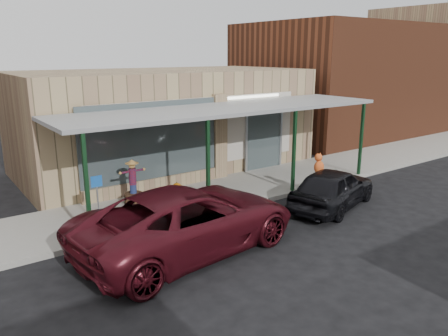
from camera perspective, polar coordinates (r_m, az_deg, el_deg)
ground at (r=13.19m, az=9.84°, el=-7.22°), size 120.00×120.00×0.00m
sidewalk at (r=15.72m, az=0.48°, el=-3.05°), size 40.00×3.20×0.15m
storefront at (r=19.04m, az=-7.70°, el=6.21°), size 12.00×6.25×4.20m
awning at (r=15.05m, az=0.59°, el=7.61°), size 12.00×3.00×3.04m
block_buildings_near at (r=20.76m, az=-4.27°, el=11.66°), size 61.00×8.00×8.00m
barrel_scarecrow at (r=14.31m, az=-11.77°, el=-2.75°), size 0.87×0.76×1.50m
barrel_pumpkin at (r=14.51m, az=-6.15°, el=-3.41°), size 0.63×0.63×0.66m
handicap_sign at (r=12.54m, az=-16.20°, el=-3.35°), size 0.31×0.04×1.50m
parked_sedan at (r=14.56m, az=14.02°, el=-2.50°), size 4.23×2.66×1.65m
car_maroon at (r=11.10m, az=-4.68°, el=-6.75°), size 6.24×3.40×1.66m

